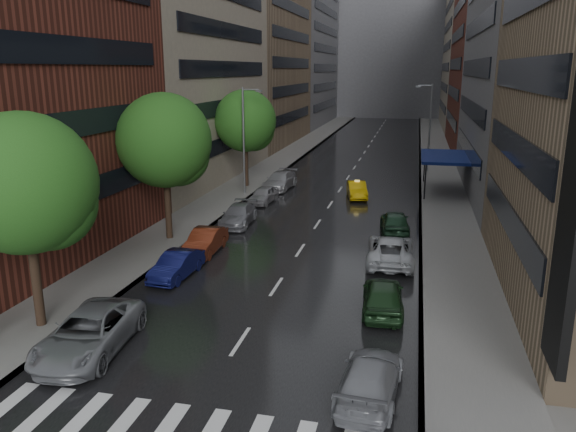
# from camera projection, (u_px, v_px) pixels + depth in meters

# --- Properties ---
(ground) EXTENTS (220.00, 220.00, 0.00)m
(ground) POSITION_uv_depth(u_px,v_px,m) (204.00, 396.00, 18.80)
(ground) COLOR gray
(ground) RESTS_ON ground
(road) EXTENTS (14.00, 140.00, 0.01)m
(road) POSITION_uv_depth(u_px,v_px,m) (358.00, 162.00, 65.95)
(road) COLOR black
(road) RESTS_ON ground
(sidewalk_left) EXTENTS (4.00, 140.00, 0.15)m
(sidewalk_left) POSITION_uv_depth(u_px,v_px,m) (284.00, 159.00, 67.86)
(sidewalk_left) COLOR gray
(sidewalk_left) RESTS_ON ground
(sidewalk_right) EXTENTS (4.00, 140.00, 0.15)m
(sidewalk_right) POSITION_uv_depth(u_px,v_px,m) (437.00, 164.00, 64.00)
(sidewalk_right) COLOR gray
(sidewalk_right) RESTS_ON ground
(buildings_left) EXTENTS (8.00, 108.00, 38.00)m
(buildings_left) POSITION_uv_depth(u_px,v_px,m) (254.00, 26.00, 73.38)
(buildings_left) COLOR maroon
(buildings_left) RESTS_ON ground
(buildings_right) EXTENTS (8.05, 109.10, 36.00)m
(buildings_right) POSITION_uv_depth(u_px,v_px,m) (497.00, 29.00, 65.22)
(buildings_right) COLOR #937A5B
(buildings_right) RESTS_ON ground
(building_far) EXTENTS (40.00, 14.00, 32.00)m
(building_far) POSITION_uv_depth(u_px,v_px,m) (392.00, 44.00, 126.00)
(building_far) COLOR slate
(building_far) RESTS_ON ground
(tree_near) EXTENTS (5.70, 5.70, 9.08)m
(tree_near) POSITION_uv_depth(u_px,v_px,m) (24.00, 184.00, 22.21)
(tree_near) COLOR #382619
(tree_near) RESTS_ON ground
(tree_mid) EXTENTS (5.83, 5.83, 9.29)m
(tree_mid) POSITION_uv_depth(u_px,v_px,m) (164.00, 141.00, 34.36)
(tree_mid) COLOR #382619
(tree_mid) RESTS_ON ground
(tree_far) EXTENTS (5.57, 5.57, 8.88)m
(tree_far) POSITION_uv_depth(u_px,v_px,m) (245.00, 121.00, 50.38)
(tree_far) COLOR #382619
(tree_far) RESTS_ON ground
(taxi) EXTENTS (2.30, 4.42, 1.39)m
(taxi) POSITION_uv_depth(u_px,v_px,m) (357.00, 190.00, 47.46)
(taxi) COLOR #E1B00B
(taxi) RESTS_ON ground
(parked_cars_left) EXTENTS (3.18, 36.98, 1.60)m
(parked_cars_left) POSITION_uv_depth(u_px,v_px,m) (218.00, 230.00, 35.41)
(parked_cars_left) COLOR slate
(parked_cars_left) RESTS_ON ground
(parked_cars_right) EXTENTS (2.78, 24.56, 1.54)m
(parked_cars_right) POSITION_uv_depth(u_px,v_px,m) (388.00, 268.00, 28.73)
(parked_cars_right) COLOR gray
(parked_cars_right) RESTS_ON ground
(street_lamp_left) EXTENTS (1.74, 0.22, 9.00)m
(street_lamp_left) POSITION_uv_depth(u_px,v_px,m) (245.00, 139.00, 47.50)
(street_lamp_left) COLOR gray
(street_lamp_left) RESTS_ON sidewalk_left
(street_lamp_right) EXTENTS (1.74, 0.22, 9.00)m
(street_lamp_right) POSITION_uv_depth(u_px,v_px,m) (429.00, 126.00, 58.33)
(street_lamp_right) COLOR gray
(street_lamp_right) RESTS_ON sidewalk_right
(awning) EXTENTS (4.00, 8.00, 3.12)m
(awning) POSITION_uv_depth(u_px,v_px,m) (444.00, 157.00, 49.08)
(awning) COLOR navy
(awning) RESTS_ON sidewalk_right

